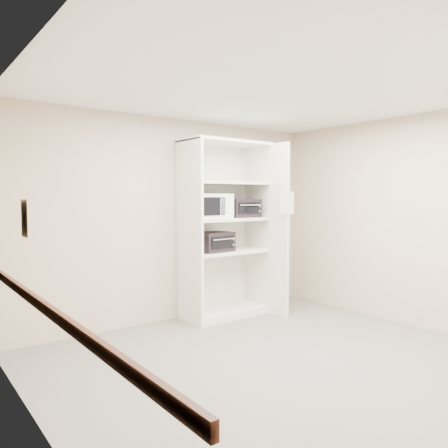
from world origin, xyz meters
TOP-DOWN VIEW (x-y plane):
  - floor at (0.00, 0.00)m, footprint 4.50×4.00m
  - ceiling at (0.00, 0.00)m, footprint 4.50×4.00m
  - wall_back at (0.00, 2.00)m, footprint 4.50×0.02m
  - wall_left at (-2.25, 0.00)m, footprint 0.02×4.00m
  - wall_right at (2.25, 0.00)m, footprint 0.02×4.00m
  - shelving_unit at (0.67, 1.70)m, footprint 1.24×0.92m
  - microwave at (0.35, 1.72)m, footprint 0.59×0.48m
  - toaster_oven_upper at (0.90, 1.67)m, footprint 0.46×0.36m
  - toaster_oven_lower at (0.40, 1.67)m, footprint 0.51×0.40m
  - paper_sign at (1.19, 1.07)m, footprint 0.23×0.01m
  - chair_rail at (-2.23, 0.00)m, footprint 0.04×3.98m
  - wall_poster at (-2.24, 0.45)m, footprint 0.01×0.21m

SIDE VIEW (x-z plane):
  - floor at x=0.00m, z-range -0.01..0.01m
  - chair_rail at x=-2.23m, z-range 0.86..0.94m
  - toaster_oven_lower at x=0.40m, z-range 0.92..1.18m
  - shelving_unit at x=0.67m, z-range -0.08..2.34m
  - wall_back at x=0.00m, z-range 0.00..2.70m
  - wall_left at x=-2.25m, z-range 0.00..2.70m
  - wall_right at x=2.25m, z-range 0.00..2.70m
  - wall_poster at x=-2.24m, z-range 1.35..1.64m
  - toaster_oven_upper at x=0.90m, z-range 1.37..1.63m
  - microwave at x=0.35m, z-range 1.37..1.70m
  - paper_sign at x=1.19m, z-range 1.43..1.72m
  - ceiling at x=0.00m, z-range 2.70..2.71m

